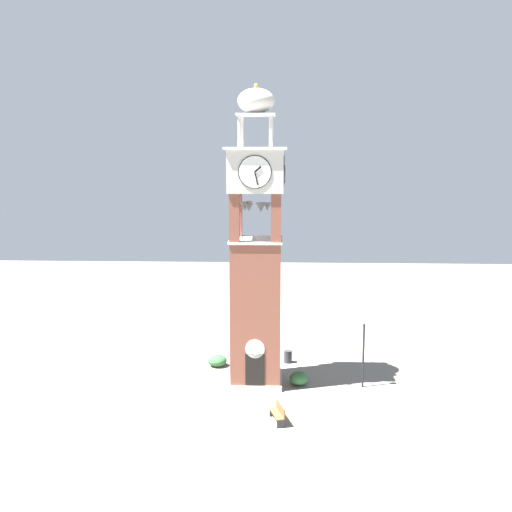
{
  "coord_description": "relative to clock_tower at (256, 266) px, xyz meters",
  "views": [
    {
      "loc": [
        1.46,
        -36.06,
        13.81
      ],
      "look_at": [
        0.0,
        0.0,
        7.64
      ],
      "focal_mm": 44.73,
      "sensor_mm": 36.0,
      "label": 1
    }
  ],
  "objects": [
    {
      "name": "ground",
      "position": [
        0.0,
        0.0,
        -7.08
      ],
      "size": [
        80.0,
        80.0,
        0.0
      ],
      "primitive_type": "plane",
      "color": "gray"
    },
    {
      "name": "trash_bin",
      "position": [
        1.93,
        3.63,
        -6.68
      ],
      "size": [
        0.52,
        0.52,
        0.8
      ],
      "primitive_type": "cylinder",
      "color": "#2D2D33",
      "rests_on": "ground"
    },
    {
      "name": "lamp_post",
      "position": [
        6.25,
        -0.45,
        -4.23
      ],
      "size": [
        0.36,
        0.36,
        4.14
      ],
      "color": "black",
      "rests_on": "ground"
    },
    {
      "name": "clock_tower",
      "position": [
        0.0,
        0.0,
        0.0
      ],
      "size": [
        3.46,
        3.46,
        17.27
      ],
      "color": "brown",
      "rests_on": "ground"
    },
    {
      "name": "park_bench",
      "position": [
        1.35,
        -5.47,
        -6.59
      ],
      "size": [
        0.85,
        1.66,
        0.95
      ],
      "color": "brown",
      "rests_on": "ground"
    },
    {
      "name": "shrub_left_of_tower",
      "position": [
        -2.59,
        2.8,
        -6.72
      ],
      "size": [
        1.21,
        1.21,
        0.72
      ],
      "primitive_type": "ellipsoid",
      "color": "#336638",
      "rests_on": "ground"
    },
    {
      "name": "shrub_near_entry",
      "position": [
        2.54,
        -0.29,
        -6.68
      ],
      "size": [
        1.08,
        1.08,
        0.8
      ],
      "primitive_type": "ellipsoid",
      "color": "#336638",
      "rests_on": "ground"
    }
  ]
}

